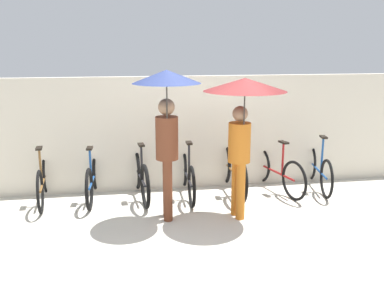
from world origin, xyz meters
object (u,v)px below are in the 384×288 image
at_px(pedestrian_leading, 167,107).
at_px(pedestrian_center, 243,106).
at_px(parked_bicycle_6, 318,168).
at_px(parked_bicycle_2, 141,176).
at_px(parked_bicycle_4, 232,170).
at_px(parked_bicycle_1, 93,178).
at_px(parked_bicycle_0, 43,180).
at_px(parked_bicycle_5, 276,171).
at_px(parked_bicycle_3, 187,175).

xyz_separation_m(pedestrian_leading, pedestrian_center, (1.04, -0.12, 0.01)).
distance_m(parked_bicycle_6, pedestrian_leading, 3.22).
height_order(parked_bicycle_2, parked_bicycle_4, parked_bicycle_4).
xyz_separation_m(parked_bicycle_1, parked_bicycle_4, (2.33, -0.05, 0.05)).
xyz_separation_m(parked_bicycle_0, parked_bicycle_1, (0.78, 0.01, -0.01)).
xyz_separation_m(parked_bicycle_6, pedestrian_center, (-1.72, -1.14, 1.31)).
xyz_separation_m(parked_bicycle_2, parked_bicycle_4, (1.56, 0.01, 0.03)).
bearing_deg(parked_bicycle_4, pedestrian_center, 172.03).
height_order(parked_bicycle_4, parked_bicycle_6, parked_bicycle_6).
relative_size(parked_bicycle_4, parked_bicycle_5, 1.09).
distance_m(parked_bicycle_2, parked_bicycle_5, 2.33).
height_order(parked_bicycle_2, parked_bicycle_5, parked_bicycle_2).
relative_size(parked_bicycle_1, parked_bicycle_6, 0.98).
height_order(parked_bicycle_0, parked_bicycle_3, parked_bicycle_3).
xyz_separation_m(parked_bicycle_4, parked_bicycle_6, (1.56, -0.02, -0.04)).
xyz_separation_m(parked_bicycle_4, pedestrian_leading, (-1.21, -1.04, 1.26)).
bearing_deg(parked_bicycle_1, pedestrian_leading, -131.37).
bearing_deg(pedestrian_leading, parked_bicycle_5, -149.86).
bearing_deg(parked_bicycle_5, parked_bicycle_3, 77.09).
relative_size(parked_bicycle_3, parked_bicycle_6, 1.03).
distance_m(parked_bicycle_5, parked_bicycle_6, 0.78).
relative_size(parked_bicycle_2, parked_bicycle_5, 0.99).
bearing_deg(parked_bicycle_5, parked_bicycle_1, 75.38).
xyz_separation_m(parked_bicycle_1, pedestrian_leading, (1.12, -1.09, 1.30)).
height_order(parked_bicycle_1, pedestrian_leading, pedestrian_leading).
height_order(parked_bicycle_4, pedestrian_center, pedestrian_center).
distance_m(parked_bicycle_3, parked_bicycle_4, 0.78).
relative_size(parked_bicycle_0, parked_bicycle_4, 0.89).
xyz_separation_m(parked_bicycle_2, pedestrian_leading, (0.35, -1.03, 1.29)).
bearing_deg(parked_bicycle_0, parked_bicycle_3, -96.32).
bearing_deg(parked_bicycle_0, pedestrian_center, -116.74).
bearing_deg(parked_bicycle_5, pedestrian_center, 127.00).
bearing_deg(parked_bicycle_2, parked_bicycle_6, -96.03).
distance_m(parked_bicycle_5, pedestrian_leading, 2.58).
bearing_deg(parked_bicycle_4, parked_bicycle_0, 89.64).
height_order(pedestrian_leading, pedestrian_center, pedestrian_leading).
distance_m(parked_bicycle_1, parked_bicycle_3, 1.56).
bearing_deg(parked_bicycle_2, parked_bicycle_4, -95.42).
height_order(parked_bicycle_1, parked_bicycle_4, parked_bicycle_4).
xyz_separation_m(parked_bicycle_2, pedestrian_center, (1.39, -1.15, 1.30)).
bearing_deg(parked_bicycle_4, parked_bicycle_3, 92.83).
distance_m(parked_bicycle_2, pedestrian_leading, 1.68).
bearing_deg(parked_bicycle_1, parked_bicycle_0, 93.57).
height_order(parked_bicycle_0, parked_bicycle_2, same).
bearing_deg(pedestrian_center, parked_bicycle_3, -69.20).
relative_size(parked_bicycle_0, pedestrian_leading, 0.76).
distance_m(parked_bicycle_6, pedestrian_center, 2.45).
bearing_deg(parked_bicycle_6, parked_bicycle_0, 99.29).
bearing_deg(pedestrian_leading, parked_bicycle_4, -136.32).
height_order(parked_bicycle_0, pedestrian_leading, pedestrian_leading).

